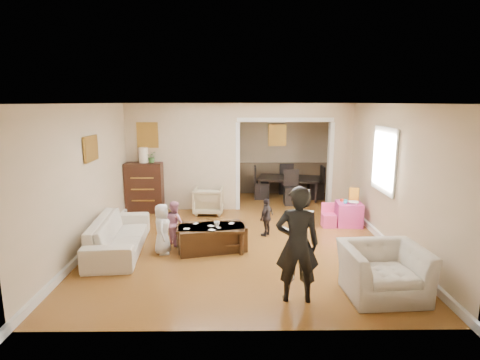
{
  "coord_description": "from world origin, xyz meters",
  "views": [
    {
      "loc": [
        -0.08,
        -7.56,
        2.62
      ],
      "look_at": [
        0.0,
        0.2,
        1.05
      ],
      "focal_mm": 28.81,
      "sensor_mm": 36.0,
      "label": 1
    }
  ],
  "objects_px": {
    "play_table": "(349,214)",
    "cyan_cup": "(345,201)",
    "dresser": "(145,187)",
    "table_lamp": "(143,155)",
    "child_kneel_b": "(175,223)",
    "adult_person": "(297,244)",
    "child_toddler": "(267,217)",
    "child_kneel_a": "(162,229)",
    "armchair_front": "(383,271)",
    "dining_table": "(288,188)",
    "sofa": "(119,235)",
    "coffee_table": "(212,238)",
    "coffee_cup": "(217,224)",
    "armchair_back": "(209,200)"
  },
  "relations": [
    {
      "from": "armchair_back",
      "to": "child_kneel_b",
      "type": "bearing_deg",
      "value": 78.47
    },
    {
      "from": "armchair_front",
      "to": "coffee_cup",
      "type": "distance_m",
      "value": 2.87
    },
    {
      "from": "play_table",
      "to": "child_kneel_b",
      "type": "bearing_deg",
      "value": -163.05
    },
    {
      "from": "coffee_table",
      "to": "sofa",
      "type": "bearing_deg",
      "value": -178.76
    },
    {
      "from": "coffee_table",
      "to": "coffee_cup",
      "type": "distance_m",
      "value": 0.3
    },
    {
      "from": "dining_table",
      "to": "play_table",
      "type": "bearing_deg",
      "value": -54.85
    },
    {
      "from": "play_table",
      "to": "adult_person",
      "type": "xyz_separation_m",
      "value": [
        -1.63,
        -3.21,
        0.54
      ]
    },
    {
      "from": "dresser",
      "to": "coffee_cup",
      "type": "xyz_separation_m",
      "value": [
        1.87,
        -2.6,
        -0.11
      ]
    },
    {
      "from": "dresser",
      "to": "adult_person",
      "type": "xyz_separation_m",
      "value": [
        3.01,
        -4.37,
        0.19
      ]
    },
    {
      "from": "child_kneel_b",
      "to": "child_toddler",
      "type": "height_order",
      "value": "child_kneel_b"
    },
    {
      "from": "dining_table",
      "to": "coffee_cup",
      "type": "bearing_deg",
      "value": -102.29
    },
    {
      "from": "coffee_cup",
      "to": "cyan_cup",
      "type": "height_order",
      "value": "cyan_cup"
    },
    {
      "from": "dining_table",
      "to": "cyan_cup",
      "type": "bearing_deg",
      "value": -57.31
    },
    {
      "from": "armchair_back",
      "to": "child_toddler",
      "type": "distance_m",
      "value": 2.02
    },
    {
      "from": "table_lamp",
      "to": "dining_table",
      "type": "xyz_separation_m",
      "value": [
        3.66,
        1.23,
        -1.09
      ]
    },
    {
      "from": "armchair_front",
      "to": "dining_table",
      "type": "height_order",
      "value": "armchair_front"
    },
    {
      "from": "play_table",
      "to": "coffee_table",
      "type": "bearing_deg",
      "value": -154.21
    },
    {
      "from": "adult_person",
      "to": "child_kneel_b",
      "type": "distance_m",
      "value": 2.9
    },
    {
      "from": "armchair_back",
      "to": "armchair_front",
      "type": "xyz_separation_m",
      "value": [
        2.67,
        -4.01,
        0.03
      ]
    },
    {
      "from": "armchair_back",
      "to": "child_kneel_b",
      "type": "xyz_separation_m",
      "value": [
        -0.49,
        -2.03,
        0.09
      ]
    },
    {
      "from": "armchair_front",
      "to": "table_lamp",
      "type": "relative_size",
      "value": 2.97
    },
    {
      "from": "coffee_table",
      "to": "play_table",
      "type": "relative_size",
      "value": 2.26
    },
    {
      "from": "sofa",
      "to": "table_lamp",
      "type": "distance_m",
      "value": 2.8
    },
    {
      "from": "dresser",
      "to": "child_toddler",
      "type": "height_order",
      "value": "dresser"
    },
    {
      "from": "play_table",
      "to": "cyan_cup",
      "type": "height_order",
      "value": "cyan_cup"
    },
    {
      "from": "dresser",
      "to": "child_kneel_a",
      "type": "xyz_separation_m",
      "value": [
        0.92,
        -2.7,
        -0.15
      ]
    },
    {
      "from": "child_kneel_b",
      "to": "adult_person",
      "type": "bearing_deg",
      "value": -172.17
    },
    {
      "from": "child_kneel_a",
      "to": "child_kneel_b",
      "type": "height_order",
      "value": "child_kneel_a"
    },
    {
      "from": "sofa",
      "to": "cyan_cup",
      "type": "height_order",
      "value": "sofa"
    },
    {
      "from": "dining_table",
      "to": "adult_person",
      "type": "bearing_deg",
      "value": -83.8
    },
    {
      "from": "adult_person",
      "to": "child_toddler",
      "type": "distance_m",
      "value": 2.61
    },
    {
      "from": "child_toddler",
      "to": "sofa",
      "type": "bearing_deg",
      "value": -38.54
    },
    {
      "from": "armchair_back",
      "to": "armchair_front",
      "type": "distance_m",
      "value": 4.82
    },
    {
      "from": "dresser",
      "to": "table_lamp",
      "type": "xyz_separation_m",
      "value": [
        0.0,
        0.0,
        0.78
      ]
    },
    {
      "from": "sofa",
      "to": "armchair_front",
      "type": "bearing_deg",
      "value": -117.0
    },
    {
      "from": "adult_person",
      "to": "child_toddler",
      "type": "bearing_deg",
      "value": -83.0
    },
    {
      "from": "coffee_table",
      "to": "coffee_cup",
      "type": "xyz_separation_m",
      "value": [
        0.1,
        -0.05,
        0.27
      ]
    },
    {
      "from": "dresser",
      "to": "dining_table",
      "type": "xyz_separation_m",
      "value": [
        3.66,
        1.23,
        -0.31
      ]
    },
    {
      "from": "table_lamp",
      "to": "child_kneel_a",
      "type": "bearing_deg",
      "value": -71.22
    },
    {
      "from": "cyan_cup",
      "to": "armchair_front",
      "type": "bearing_deg",
      "value": -95.95
    },
    {
      "from": "coffee_cup",
      "to": "dining_table",
      "type": "xyz_separation_m",
      "value": [
        1.79,
        3.83,
        -0.2
      ]
    },
    {
      "from": "cyan_cup",
      "to": "play_table",
      "type": "bearing_deg",
      "value": 26.57
    },
    {
      "from": "armchair_back",
      "to": "coffee_table",
      "type": "relative_size",
      "value": 0.59
    },
    {
      "from": "cyan_cup",
      "to": "child_toddler",
      "type": "relative_size",
      "value": 0.1
    },
    {
      "from": "armchair_front",
      "to": "cyan_cup",
      "type": "xyz_separation_m",
      "value": [
        0.31,
        3.02,
        0.2
      ]
    },
    {
      "from": "table_lamp",
      "to": "armchair_back",
      "type": "bearing_deg",
      "value": -8.14
    },
    {
      "from": "adult_person",
      "to": "child_kneel_b",
      "type": "bearing_deg",
      "value": -44.79
    },
    {
      "from": "armchair_front",
      "to": "dining_table",
      "type": "xyz_separation_m",
      "value": [
        -0.57,
        5.46,
        -0.05
      ]
    },
    {
      "from": "cyan_cup",
      "to": "dining_table",
      "type": "height_order",
      "value": "dining_table"
    },
    {
      "from": "dining_table",
      "to": "child_kneel_b",
      "type": "distance_m",
      "value": 4.34
    }
  ]
}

